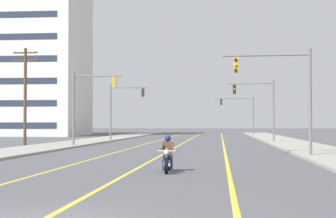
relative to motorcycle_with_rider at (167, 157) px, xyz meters
name	(u,v)px	position (x,y,z in m)	size (l,w,h in m)	color
lane_stripe_center	(185,142)	(-1.45, 34.18, -0.58)	(0.16, 100.00, 0.01)	yellow
lane_stripe_left	(153,142)	(-4.76, 34.18, -0.58)	(0.16, 100.00, 0.01)	yellow
lane_stripe_right	(223,142)	(2.41, 34.18, -0.58)	(0.16, 100.00, 0.01)	yellow
sidewalk_kerb_right	(293,144)	(8.72, 29.18, -0.52)	(4.40, 110.00, 0.14)	#9E998E
sidewalk_kerb_left	(77,143)	(-11.41, 29.18, -0.52)	(4.40, 110.00, 0.14)	#9E998E
motorcycle_with_rider	(167,157)	(0.00, 0.00, 0.00)	(0.70, 2.19, 1.46)	black
traffic_signal_near_right	(284,85)	(5.77, 10.18, 3.52)	(5.05, 0.37, 6.20)	slate
traffic_signal_near_left	(87,98)	(-8.88, 22.75, 3.47)	(4.16, 0.37, 6.20)	slate
traffic_signal_mid_right	(260,101)	(6.04, 32.52, 3.49)	(4.56, 0.45, 6.20)	slate
traffic_signal_mid_left	(121,104)	(-8.67, 37.42, 3.47)	(4.29, 0.48, 6.20)	slate
traffic_signal_far_right	(242,109)	(5.60, 64.84, 3.58)	(6.02, 0.68, 6.20)	slate
utility_pole_left_near	(25,93)	(-14.66, 24.05, 3.99)	(2.19, 0.26, 8.44)	#4C3828
apartment_building_far_left_block	(18,53)	(-29.79, 61.93, 12.49)	(20.80, 15.36, 26.15)	silver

